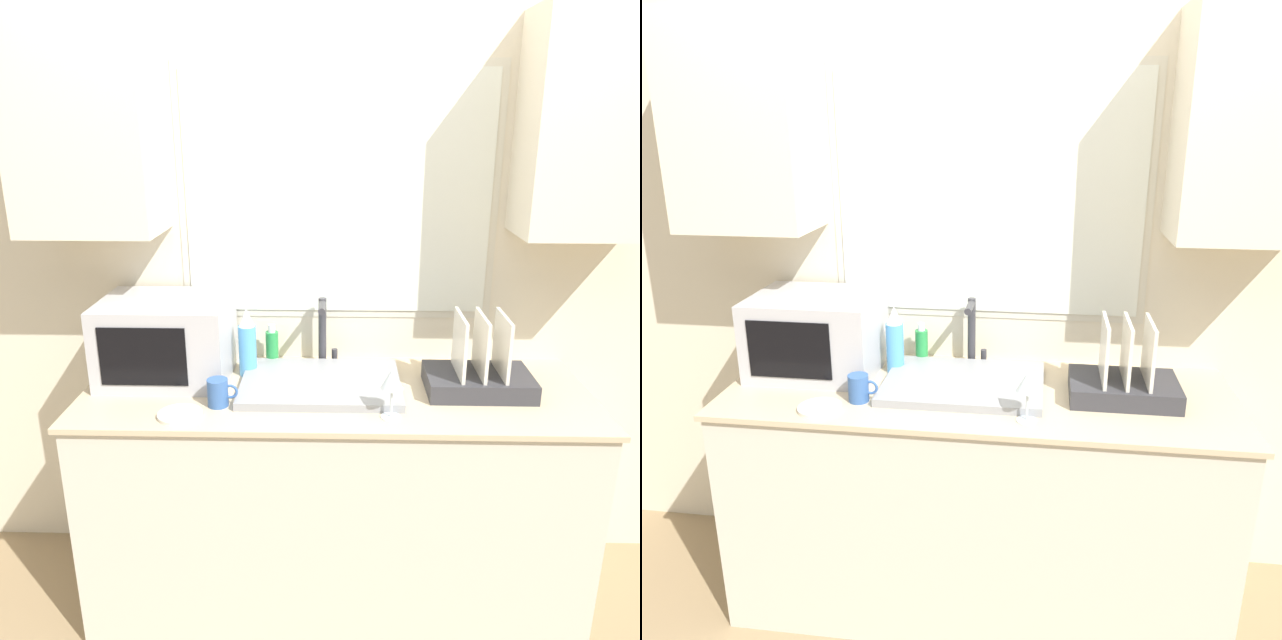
{
  "view_description": "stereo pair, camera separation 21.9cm",
  "coord_description": "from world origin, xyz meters",
  "views": [
    {
      "loc": [
        0.0,
        -1.79,
        1.86
      ],
      "look_at": [
        -0.06,
        0.29,
        1.18
      ],
      "focal_mm": 35.0,
      "sensor_mm": 36.0,
      "label": 1
    },
    {
      "loc": [
        0.22,
        -1.77,
        1.86
      ],
      "look_at": [
        -0.06,
        0.29,
        1.18
      ],
      "focal_mm": 35.0,
      "sensor_mm": 36.0,
      "label": 2
    }
  ],
  "objects": [
    {
      "name": "mug_near_sink",
      "position": [
        -0.41,
        0.18,
        0.95
      ],
      "size": [
        0.11,
        0.07,
        0.1
      ],
      "color": "#335999",
      "rests_on": "countertop"
    },
    {
      "name": "faucet",
      "position": [
        -0.05,
        0.57,
        1.06
      ],
      "size": [
        0.08,
        0.15,
        0.27
      ],
      "color": "#333338",
      "rests_on": "countertop"
    },
    {
      "name": "sink_basin",
      "position": [
        -0.06,
        0.34,
        0.92
      ],
      "size": [
        0.59,
        0.42,
        0.03
      ],
      "color": "gray",
      "rests_on": "countertop"
    },
    {
      "name": "wine_glass",
      "position": [
        0.18,
        0.1,
        1.04
      ],
      "size": [
        0.08,
        0.08,
        0.18
      ],
      "color": "silver",
      "rests_on": "countertop"
    },
    {
      "name": "countertop",
      "position": [
        0.0,
        0.32,
        0.45
      ],
      "size": [
        1.86,
        0.68,
        0.9
      ],
      "color": "beige",
      "rests_on": "ground_plane"
    },
    {
      "name": "spray_bottle",
      "position": [
        -0.34,
        0.46,
        1.03
      ],
      "size": [
        0.07,
        0.07,
        0.27
      ],
      "color": "#4C99D8",
      "rests_on": "countertop"
    },
    {
      "name": "dish_rack",
      "position": [
        0.52,
        0.33,
        0.97
      ],
      "size": [
        0.38,
        0.26,
        0.29
      ],
      "color": "#333338",
      "rests_on": "countertop"
    },
    {
      "name": "wall_back",
      "position": [
        0.0,
        0.64,
        1.41
      ],
      "size": [
        6.0,
        0.38,
        2.6
      ],
      "color": "beige",
      "rests_on": "ground_plane"
    },
    {
      "name": "small_plate",
      "position": [
        -0.52,
        0.09,
        0.91
      ],
      "size": [
        0.15,
        0.15,
        0.01
      ],
      "color": "silver",
      "rests_on": "countertop"
    },
    {
      "name": "soap_bottle",
      "position": [
        -0.26,
        0.57,
        0.98
      ],
      "size": [
        0.05,
        0.05,
        0.17
      ],
      "color": "#268C3F",
      "rests_on": "countertop"
    },
    {
      "name": "microwave",
      "position": [
        -0.65,
        0.43,
        1.06
      ],
      "size": [
        0.48,
        0.39,
        0.31
      ],
      "color": "#B2B2B7",
      "rests_on": "countertop"
    }
  ]
}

